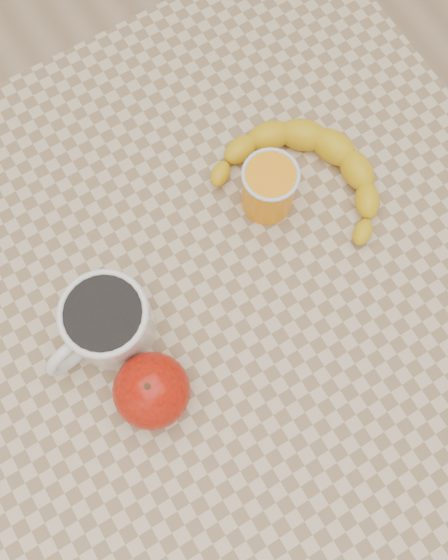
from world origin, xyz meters
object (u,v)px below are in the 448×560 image
table (224,302)px  banana (307,177)px  coffee_mug (106,322)px  apple (152,391)px  orange_juice_glass (269,188)px

table → banana: bearing=20.9°
table → coffee_mug: 0.20m
table → apple: size_ratio=7.28×
table → banana: banana is taller
coffee_mug → banana: coffee_mug is taller
banana → orange_juice_glass: bearing=150.6°
orange_juice_glass → banana: orange_juice_glass is taller
coffee_mug → orange_juice_glass: size_ratio=1.82×
orange_juice_glass → banana: 0.06m
table → coffee_mug: size_ratio=5.46×
apple → banana: 0.33m
apple → table: bearing=27.7°
table → banana: 0.20m
orange_juice_glass → apple: (-0.24, -0.14, -0.00)m
orange_juice_glass → apple: same height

